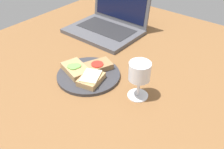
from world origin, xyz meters
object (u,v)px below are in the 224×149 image
at_px(plate, 89,75).
at_px(laptop, 108,23).
at_px(sandwich_with_cucumber, 76,69).
at_px(sandwich_with_tomato, 98,66).
at_px(sandwich_with_cheese, 91,79).
at_px(wine_glass, 140,73).

xyz_separation_m(plate, laptop, (-0.19, 0.35, 0.04)).
bearing_deg(laptop, sandwich_with_cucumber, -68.41).
relative_size(sandwich_with_tomato, sandwich_with_cucumber, 0.91).
xyz_separation_m(sandwich_with_cheese, laptop, (-0.23, 0.38, 0.02)).
bearing_deg(sandwich_with_cucumber, sandwich_with_tomato, 54.50).
height_order(sandwich_with_tomato, wine_glass, wine_glass).
relative_size(plate, sandwich_with_cheese, 2.20).
height_order(sandwich_with_cheese, wine_glass, wine_glass).
height_order(plate, laptop, laptop).
distance_m(sandwich_with_cheese, wine_glass, 0.19).
bearing_deg(wine_glass, sandwich_with_tomato, 173.01).
bearing_deg(plate, wine_glass, 6.72).
bearing_deg(sandwich_with_cucumber, sandwich_with_cheese, -5.00).
relative_size(sandwich_with_cheese, laptop, 0.31).
bearing_deg(sandwich_with_cucumber, wine_glass, 10.23).
xyz_separation_m(sandwich_with_cheese, wine_glass, (0.17, 0.05, 0.07)).
height_order(sandwich_with_cucumber, wine_glass, wine_glass).
relative_size(wine_glass, laptop, 0.39).
bearing_deg(wine_glass, sandwich_with_cucumber, -169.77).
relative_size(plate, sandwich_with_cucumber, 1.80).
height_order(sandwich_with_tomato, sandwich_with_cucumber, sandwich_with_cucumber).
distance_m(sandwich_with_tomato, sandwich_with_cucumber, 0.09).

